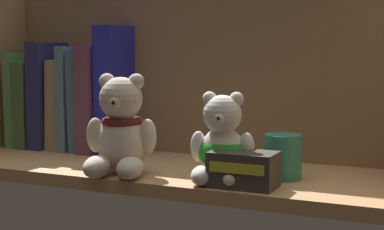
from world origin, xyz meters
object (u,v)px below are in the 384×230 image
at_px(book_0, 28,98).
at_px(book_2, 53,95).
at_px(teddy_bear_smaller, 222,146).
at_px(small_product_box, 243,169).
at_px(pillar_candle, 283,157).
at_px(teddy_bear_larger, 121,131).
at_px(book_1, 40,104).
at_px(book_7, 119,89).
at_px(book_3, 68,104).
at_px(book_6, 102,97).
at_px(book_4, 79,98).
at_px(book_5, 89,101).

distance_m(book_0, book_2, 0.06).
height_order(teddy_bear_smaller, small_product_box, teddy_bear_smaller).
bearing_deg(book_0, teddy_bear_smaller, -18.29).
relative_size(book_2, pillar_candle, 3.06).
height_order(pillar_candle, small_product_box, pillar_candle).
bearing_deg(small_product_box, teddy_bear_larger, 178.11).
height_order(book_1, book_7, book_7).
xyz_separation_m(book_7, small_product_box, (0.30, -0.18, -0.09)).
xyz_separation_m(book_1, teddy_bear_smaller, (0.45, -0.16, -0.03)).
bearing_deg(book_3, book_1, 180.00).
height_order(book_1, book_6, book_6).
distance_m(book_0, book_1, 0.03).
distance_m(teddy_bear_smaller, small_product_box, 0.05).
bearing_deg(book_6, pillar_candle, -15.47).
bearing_deg(teddy_bear_smaller, book_3, 157.59).
relative_size(book_1, pillar_candle, 2.48).
relative_size(book_6, small_product_box, 2.18).
distance_m(book_4, teddy_bear_larger, 0.26).
height_order(book_3, book_6, book_6).
height_order(book_7, teddy_bear_larger, book_7).
distance_m(book_1, pillar_candle, 0.53).
xyz_separation_m(teddy_bear_larger, small_product_box, (0.20, -0.01, -0.04)).
height_order(book_1, book_2, book_2).
xyz_separation_m(book_3, teddy_bear_smaller, (0.38, -0.16, -0.03)).
relative_size(teddy_bear_larger, pillar_candle, 2.33).
xyz_separation_m(book_0, book_4, (0.12, -0.00, 0.01)).
bearing_deg(book_2, pillar_candle, -12.08).
bearing_deg(book_6, book_3, 180.00).
bearing_deg(teddy_bear_smaller, book_7, 149.43).
height_order(book_5, book_7, book_7).
distance_m(book_4, book_7, 0.09).
bearing_deg(book_4, pillar_candle, -13.70).
distance_m(book_6, teddy_bear_smaller, 0.34).
bearing_deg(book_2, book_3, -0.00).
distance_m(book_5, teddy_bear_smaller, 0.37).
height_order(teddy_bear_larger, pillar_candle, teddy_bear_larger).
bearing_deg(book_7, teddy_bear_smaller, -30.57).
relative_size(book_5, small_product_box, 2.01).
bearing_deg(book_2, teddy_bear_smaller, -20.77).
distance_m(book_1, book_4, 0.09).
bearing_deg(book_4, book_0, 180.00).
xyz_separation_m(book_2, book_5, (0.08, 0.00, -0.01)).
bearing_deg(teddy_bear_smaller, teddy_bear_larger, -174.58).
bearing_deg(book_5, pillar_candle, -14.42).
xyz_separation_m(book_1, book_6, (0.14, 0.00, 0.02)).
relative_size(book_3, book_4, 0.87).
bearing_deg(book_2, book_6, -0.00).
bearing_deg(pillar_candle, book_7, 162.93).
bearing_deg(pillar_candle, book_1, 168.68).
xyz_separation_m(book_4, pillar_candle, (0.43, -0.10, -0.06)).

